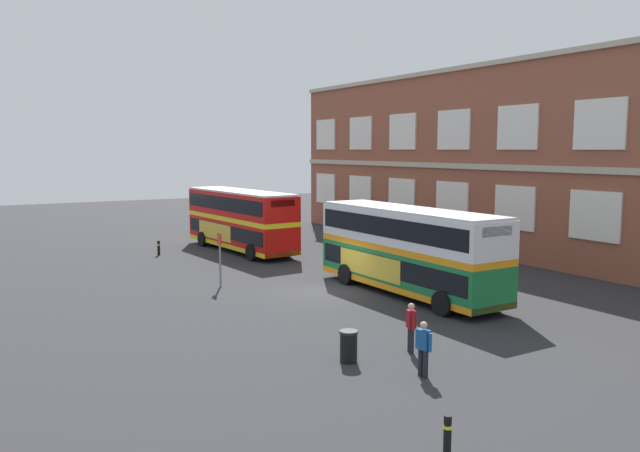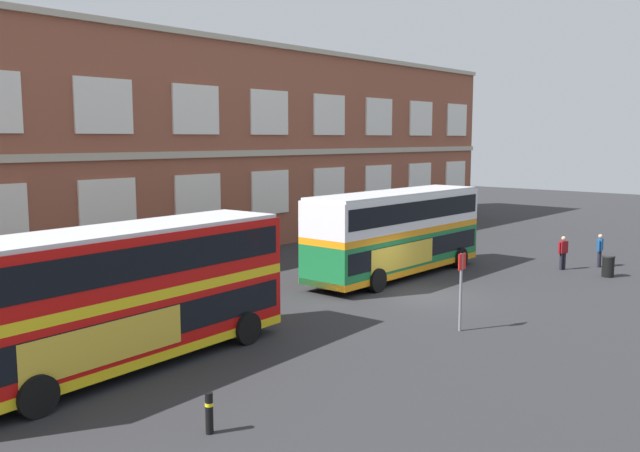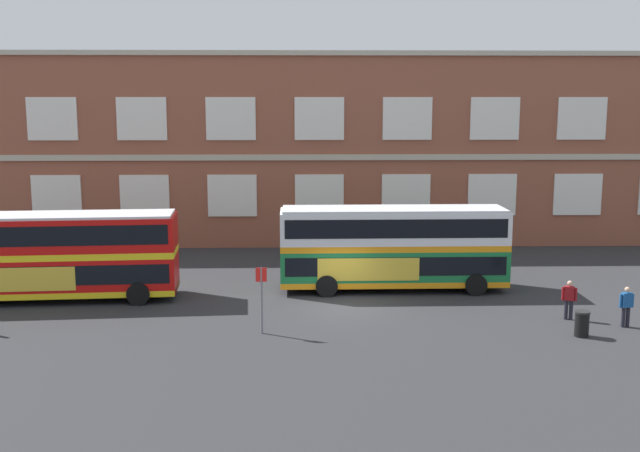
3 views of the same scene
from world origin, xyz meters
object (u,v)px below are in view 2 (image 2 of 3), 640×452
double_decker_near (119,295)px  waiting_passenger (600,249)px  double_decker_middle (397,232)px  second_passenger (563,251)px  safety_bollard_west (209,412)px  bus_stand_flag (461,284)px  station_litter_bin (608,266)px

double_decker_near → waiting_passenger: (24.73, -4.89, -1.22)m
double_decker_middle → second_passenger: 8.79m
safety_bollard_west → double_decker_middle: bearing=22.0°
double_decker_middle → second_passenger: (6.89, -5.33, -1.22)m
second_passenger → double_decker_near: bearing=170.6°
double_decker_middle → bus_stand_flag: 9.25m
station_litter_bin → safety_bollard_west: (-23.54, 0.82, -0.03)m
bus_stand_flag → safety_bollard_west: size_ratio=2.84×
double_decker_near → second_passenger: (22.76, -3.77, -1.22)m
double_decker_near → station_litter_bin: double_decker_near is taller
second_passenger → station_litter_bin: bearing=-97.0°
station_litter_bin → safety_bollard_west: 23.55m
waiting_passenger → safety_bollard_west: 25.81m
safety_bollard_west → double_decker_near: bearing=78.5°
double_decker_middle → second_passenger: bearing=-37.8°
bus_stand_flag → station_litter_bin: 12.76m
bus_stand_flag → safety_bollard_west: 10.91m
double_decker_near → bus_stand_flag: size_ratio=4.13×
double_decker_middle → waiting_passenger: (8.86, -6.46, -1.22)m
safety_bollard_west → waiting_passenger: bearing=0.8°
double_decker_middle → bus_stand_flag: (-6.09, -6.94, -0.51)m
double_decker_middle → safety_bollard_west: (-16.94, -6.83, -1.66)m
double_decker_near → station_litter_bin: bearing=-15.1°
second_passenger → safety_bollard_west: (-23.82, -1.50, -0.44)m
station_litter_bin → safety_bollard_west: station_litter_bin is taller
waiting_passenger → bus_stand_flag: (-14.95, -0.49, 0.70)m
double_decker_near → double_decker_middle: 15.95m
waiting_passenger → second_passenger: 2.27m
waiting_passenger → station_litter_bin: waiting_passenger is taller
double_decker_middle → station_litter_bin: 10.23m
station_litter_bin → safety_bollard_west: bearing=178.0°
station_litter_bin → double_decker_middle: bearing=130.8°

